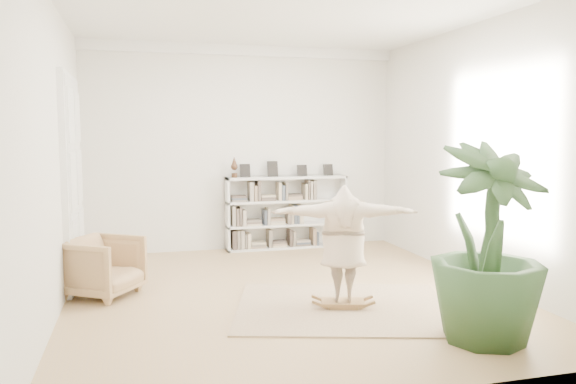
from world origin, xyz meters
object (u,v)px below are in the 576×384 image
object	(u,v)px
armchair	(103,267)
person	(343,240)
rocker_board	(343,302)
houseplant	(487,243)
bookshelf	(286,213)

from	to	relation	value
armchair	person	world-z (taller)	person
rocker_board	houseplant	xyz separation A→B (m)	(1.00, -1.35, 0.93)
rocker_board	person	size ratio (longest dim) A/B	0.34
armchair	bookshelf	bearing A→B (deg)	-18.85
armchair	rocker_board	xyz separation A→B (m)	(2.78, -1.28, -0.31)
person	bookshelf	bearing A→B (deg)	-77.86
rocker_board	houseplant	world-z (taller)	houseplant
bookshelf	person	distance (m)	3.61
bookshelf	armchair	xyz separation A→B (m)	(-3.04, -2.31, -0.26)
armchair	person	bearing A→B (deg)	-80.83
rocker_board	person	distance (m)	0.75
armchair	person	xyz separation A→B (m)	(2.78, -1.28, 0.44)
armchair	houseplant	bearing A→B (deg)	-90.98
bookshelf	houseplant	distance (m)	5.02
bookshelf	rocker_board	size ratio (longest dim) A/B	3.84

